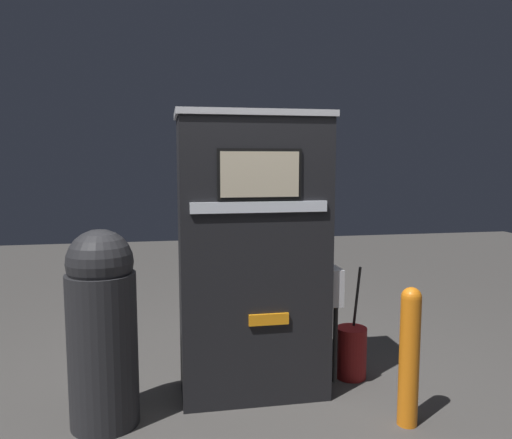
% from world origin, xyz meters
% --- Properties ---
extents(ground_plane, '(14.00, 14.00, 0.00)m').
position_xyz_m(ground_plane, '(0.00, 0.00, 0.00)').
color(ground_plane, '#423F3D').
extents(gas_pump, '(1.08, 0.52, 1.89)m').
position_xyz_m(gas_pump, '(0.00, 0.24, 0.95)').
color(gas_pump, black).
rests_on(gas_pump, ground_plane).
extents(safety_bollard, '(0.12, 0.12, 0.85)m').
position_xyz_m(safety_bollard, '(0.84, -0.36, 0.44)').
color(safety_bollard, orange).
rests_on(safety_bollard, ground_plane).
extents(trash_bin, '(0.41, 0.41, 1.19)m').
position_xyz_m(trash_bin, '(-0.95, -0.02, 0.61)').
color(trash_bin, '#232326').
rests_on(trash_bin, ground_plane).
extents(squeegee_bucket, '(0.22, 0.22, 0.83)m').
position_xyz_m(squeegee_bucket, '(0.75, 0.33, 0.19)').
color(squeegee_bucket, maroon).
rests_on(squeegee_bucket, ground_plane).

